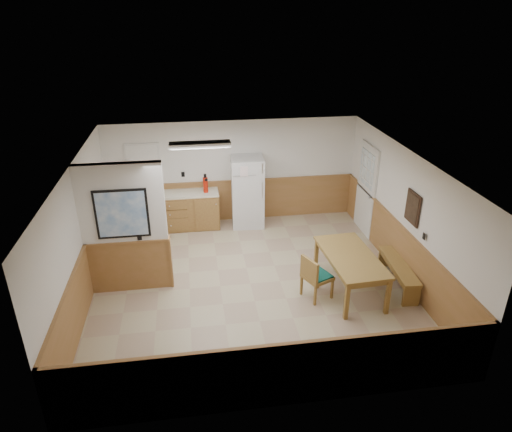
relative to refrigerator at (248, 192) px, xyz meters
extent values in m
plane|color=tan|center=(-0.30, -2.63, -0.85)|extent=(6.00, 6.00, 0.00)
cube|color=silver|center=(-0.30, -2.63, 1.65)|extent=(6.00, 6.00, 0.02)
cube|color=white|center=(-0.30, 0.37, 0.40)|extent=(6.00, 0.02, 2.50)
cube|color=white|center=(2.70, -2.63, 0.40)|extent=(0.02, 6.00, 2.50)
cube|color=white|center=(-3.30, -2.63, 0.40)|extent=(0.02, 6.00, 2.50)
cube|color=#9A673D|center=(-0.30, 0.35, -0.35)|extent=(6.00, 0.04, 1.00)
cube|color=#9A673D|center=(2.68, -2.63, -0.35)|extent=(0.04, 6.00, 1.00)
cube|color=#9A673D|center=(-3.28, -2.63, -0.35)|extent=(0.04, 6.00, 1.00)
cube|color=white|center=(-2.55, -2.43, 0.90)|extent=(1.50, 0.15, 1.50)
cube|color=#9A673D|center=(-2.55, -2.43, -0.35)|extent=(1.50, 0.17, 1.00)
cube|color=black|center=(-2.55, -2.52, 0.75)|extent=(0.92, 0.03, 0.92)
cube|color=white|center=(-2.55, -2.54, 0.75)|extent=(0.84, 0.01, 0.84)
cube|color=olive|center=(-1.40, 0.05, -0.42)|extent=(1.40, 0.60, 0.86)
cube|color=olive|center=(-2.87, 0.05, -0.42)|extent=(0.06, 0.60, 0.86)
cube|color=olive|center=(-2.13, 0.05, -0.42)|extent=(0.06, 0.60, 0.86)
cube|color=beige|center=(-1.80, 0.05, 0.03)|extent=(2.20, 0.60, 0.04)
cube|color=beige|center=(-1.80, 0.35, 0.10)|extent=(2.20, 0.02, 0.10)
cube|color=silver|center=(2.67, -0.73, 0.17)|extent=(0.05, 1.02, 2.15)
cube|color=silver|center=(2.66, -0.73, 0.17)|extent=(0.04, 0.90, 2.05)
cube|color=silver|center=(2.64, -0.73, 0.70)|extent=(0.02, 0.76, 0.80)
cube|color=silver|center=(-2.40, 0.35, 0.70)|extent=(0.80, 0.03, 1.00)
cube|color=white|center=(-2.40, 0.34, 0.70)|extent=(0.70, 0.01, 0.90)
cube|color=black|center=(2.67, -2.93, 0.70)|extent=(0.03, 0.50, 0.60)
cube|color=black|center=(2.65, -2.93, 0.70)|extent=(0.01, 0.42, 0.52)
cube|color=silver|center=(-1.10, -1.33, 1.60)|extent=(1.20, 0.30, 0.08)
cube|color=white|center=(-1.10, -1.33, 1.55)|extent=(1.15, 0.25, 0.01)
cube|color=silver|center=(0.00, 0.00, 0.00)|extent=(0.79, 0.74, 1.70)
cube|color=silver|center=(0.30, -0.36, 0.70)|extent=(0.03, 0.02, 0.22)
cube|color=silver|center=(0.30, -0.36, 0.17)|extent=(0.03, 0.02, 0.40)
cube|color=olive|center=(1.50, -3.11, -0.13)|extent=(0.97, 1.79, 0.05)
cube|color=olive|center=(1.50, -3.11, -0.20)|extent=(0.86, 1.68, 0.10)
cube|color=olive|center=(1.17, -3.95, -0.50)|extent=(0.07, 0.07, 0.70)
cube|color=olive|center=(1.08, -2.32, -0.50)|extent=(0.07, 0.07, 0.70)
cube|color=olive|center=(1.92, -3.90, -0.50)|extent=(0.07, 0.07, 0.70)
cube|color=olive|center=(1.83, -2.28, -0.50)|extent=(0.07, 0.07, 0.70)
cube|color=olive|center=(2.50, -3.07, -0.43)|extent=(0.44, 1.50, 0.05)
cube|color=olive|center=(2.50, -3.76, -0.65)|extent=(0.31, 0.08, 0.40)
cube|color=olive|center=(2.50, -2.38, -0.65)|extent=(0.31, 0.08, 0.40)
cube|color=olive|center=(0.85, -3.22, -0.43)|extent=(0.61, 0.61, 0.06)
cube|color=#0F4B40|center=(0.85, -3.22, -0.39)|extent=(0.55, 0.55, 0.03)
cube|color=olive|center=(0.67, -3.30, -0.20)|extent=(0.23, 0.44, 0.40)
cube|color=#0F4B40|center=(0.49, -3.39, -0.20)|extent=(0.18, 0.37, 0.34)
cube|color=olive|center=(0.75, -3.49, -0.66)|extent=(0.05, 0.05, 0.39)
cube|color=olive|center=(0.59, -3.12, -0.66)|extent=(0.05, 0.05, 0.39)
cube|color=olive|center=(1.12, -3.32, -0.66)|extent=(0.05, 0.05, 0.39)
cube|color=olive|center=(0.95, -2.96, -0.66)|extent=(0.05, 0.05, 0.39)
cylinder|color=#B41A09|center=(-0.99, 0.01, 0.23)|extent=(0.15, 0.15, 0.37)
cylinder|color=black|center=(-0.99, 0.01, 0.46)|extent=(0.06, 0.06, 0.08)
cylinder|color=#178325|center=(-2.40, 0.07, 0.16)|extent=(0.08, 0.08, 0.23)
camera|label=1|loc=(-1.30, -10.03, 4.09)|focal=32.00mm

